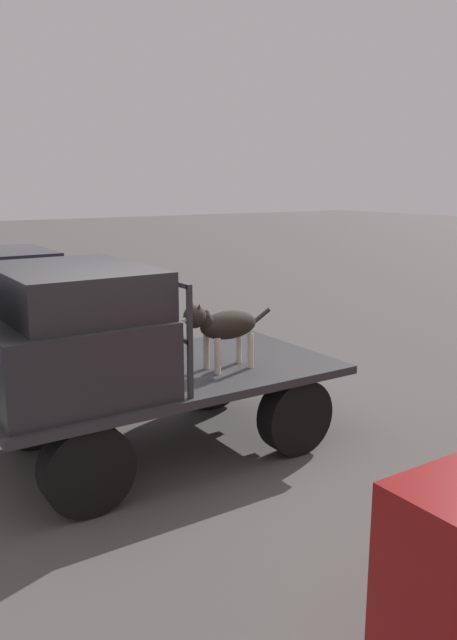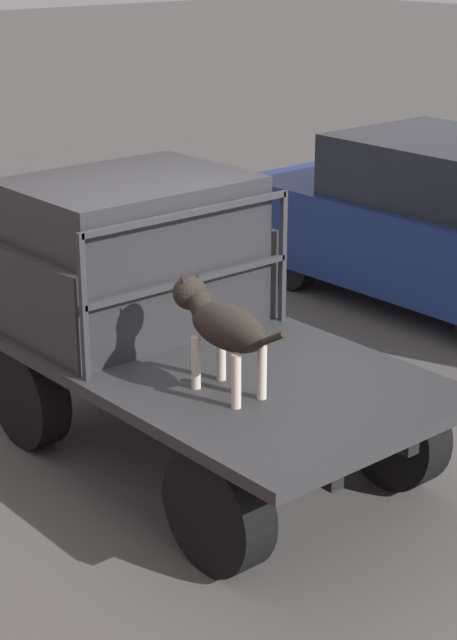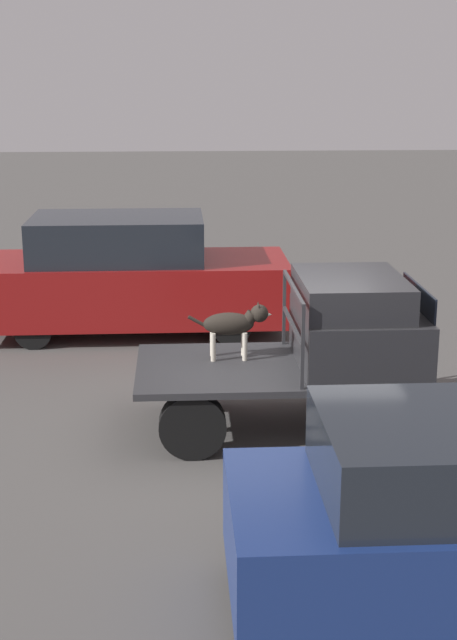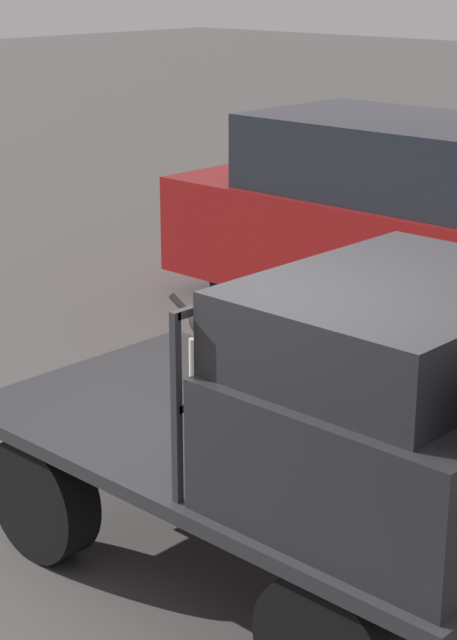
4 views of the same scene
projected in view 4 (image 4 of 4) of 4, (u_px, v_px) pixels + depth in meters
The scene contains 6 objects.
ground_plane at pixel (268, 568), 6.16m from camera, with size 80.00×80.00×0.00m, color #514F4C.
flatbed_truck at pixel (269, 478), 5.98m from camera, with size 3.42×1.87×0.82m.
truck_cab at pixel (412, 397), 5.15m from camera, with size 1.44×1.75×1.07m.
truck_headboard at pixel (293, 337), 5.61m from camera, with size 0.04×1.75×0.97m.
dog at pixel (239, 330), 6.30m from camera, with size 1.02×0.28×0.71m.
parked_pickup_far at pixel (412, 225), 10.15m from camera, with size 5.04×1.95×1.95m.
Camera 4 is at (3.53, -4.09, 3.31)m, focal length 60.00 mm.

